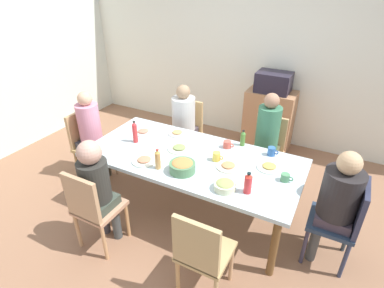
% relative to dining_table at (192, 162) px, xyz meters
% --- Properties ---
extents(ground_plane, '(7.22, 7.22, 0.00)m').
position_rel_dining_table_xyz_m(ground_plane, '(0.00, 0.00, -0.66)').
color(ground_plane, '#8E644A').
extents(wall_back, '(6.25, 0.12, 2.60)m').
position_rel_dining_table_xyz_m(wall_back, '(0.00, 2.17, 0.64)').
color(wall_back, white).
rests_on(wall_back, ground_plane).
extents(dining_table, '(2.26, 1.06, 0.73)m').
position_rel_dining_table_xyz_m(dining_table, '(0.00, 0.00, 0.00)').
color(dining_table, silver).
rests_on(dining_table, ground_plane).
extents(chair_0, '(0.40, 0.40, 0.90)m').
position_rel_dining_table_xyz_m(chair_0, '(-0.57, 0.91, -0.15)').
color(chair_0, tan).
rests_on(chair_0, ground_plane).
extents(person_0, '(0.31, 0.31, 1.17)m').
position_rel_dining_table_xyz_m(person_0, '(-0.57, 0.82, 0.04)').
color(person_0, '#463B4A').
rests_on(person_0, ground_plane).
extents(chair_1, '(0.40, 0.40, 0.90)m').
position_rel_dining_table_xyz_m(chair_1, '(0.57, -0.91, -0.15)').
color(chair_1, tan).
rests_on(chair_1, ground_plane).
extents(chair_2, '(0.40, 0.40, 0.90)m').
position_rel_dining_table_xyz_m(chair_2, '(-1.51, 0.00, -0.15)').
color(chair_2, tan).
rests_on(chair_2, ground_plane).
extents(person_2, '(0.30, 0.30, 1.20)m').
position_rel_dining_table_xyz_m(person_2, '(-1.42, 0.00, 0.04)').
color(person_2, '#48463A').
rests_on(person_2, ground_plane).
extents(chair_3, '(0.40, 0.40, 0.90)m').
position_rel_dining_table_xyz_m(chair_3, '(-0.57, -0.91, -0.15)').
color(chair_3, tan).
rests_on(chair_3, ground_plane).
extents(person_3, '(0.30, 0.30, 1.17)m').
position_rel_dining_table_xyz_m(person_3, '(-0.57, -0.82, 0.04)').
color(person_3, '#393840').
rests_on(person_3, ground_plane).
extents(chair_4, '(0.40, 0.40, 0.90)m').
position_rel_dining_table_xyz_m(chair_4, '(0.57, 0.91, -0.15)').
color(chair_4, tan).
rests_on(chair_4, ground_plane).
extents(person_4, '(0.30, 0.30, 1.25)m').
position_rel_dining_table_xyz_m(person_4, '(0.57, 0.82, 0.07)').
color(person_4, brown).
rests_on(person_4, ground_plane).
extents(chair_5, '(0.40, 0.40, 0.90)m').
position_rel_dining_table_xyz_m(chair_5, '(1.51, 0.00, -0.15)').
color(chair_5, '#24354D').
rests_on(chair_5, ground_plane).
extents(person_5, '(0.33, 0.33, 1.18)m').
position_rel_dining_table_xyz_m(person_5, '(1.42, 0.00, 0.05)').
color(person_5, '#474948').
rests_on(person_5, ground_plane).
extents(plate_0, '(0.21, 0.21, 0.04)m').
position_rel_dining_table_xyz_m(plate_0, '(-0.39, 0.37, 0.08)').
color(plate_0, silver).
rests_on(plate_0, dining_table).
extents(plate_1, '(0.23, 0.23, 0.04)m').
position_rel_dining_table_xyz_m(plate_1, '(-0.77, 0.20, 0.08)').
color(plate_1, white).
rests_on(plate_1, dining_table).
extents(plate_2, '(0.25, 0.25, 0.04)m').
position_rel_dining_table_xyz_m(plate_2, '(-0.38, -0.31, 0.08)').
color(plate_2, silver).
rests_on(plate_2, dining_table).
extents(plate_3, '(0.24, 0.24, 0.04)m').
position_rel_dining_table_xyz_m(plate_3, '(0.41, -0.01, 0.08)').
color(plate_3, beige).
rests_on(plate_3, dining_table).
extents(plate_4, '(0.24, 0.24, 0.04)m').
position_rel_dining_table_xyz_m(plate_4, '(0.77, 0.16, 0.08)').
color(plate_4, white).
rests_on(plate_4, dining_table).
extents(plate_5, '(0.25, 0.25, 0.04)m').
position_rel_dining_table_xyz_m(plate_5, '(-0.19, 0.07, 0.08)').
color(plate_5, silver).
rests_on(plate_5, dining_table).
extents(bowl_0, '(0.20, 0.20, 0.08)m').
position_rel_dining_table_xyz_m(bowl_0, '(0.52, -0.35, 0.11)').
color(bowl_0, beige).
rests_on(bowl_0, dining_table).
extents(bowl_1, '(0.25, 0.25, 0.12)m').
position_rel_dining_table_xyz_m(bowl_1, '(0.05, -0.28, 0.12)').
color(bowl_1, '#4F7E54').
rests_on(bowl_1, dining_table).
extents(cup_0, '(0.11, 0.08, 0.07)m').
position_rel_dining_table_xyz_m(cup_0, '(0.96, 0.02, 0.10)').
color(cup_0, '#4E8B5F').
rests_on(cup_0, dining_table).
extents(cup_1, '(0.12, 0.08, 0.09)m').
position_rel_dining_table_xyz_m(cup_1, '(0.26, 0.05, 0.11)').
color(cup_1, '#E5C349').
rests_on(cup_1, dining_table).
extents(cup_2, '(0.12, 0.08, 0.08)m').
position_rel_dining_table_xyz_m(cup_2, '(0.26, 0.34, 0.10)').
color(cup_2, '#CB5245').
rests_on(cup_2, dining_table).
extents(cup_3, '(0.11, 0.08, 0.09)m').
position_rel_dining_table_xyz_m(cup_3, '(0.73, 0.41, 0.11)').
color(cup_3, '#2E5EA4').
rests_on(cup_3, dining_table).
extents(bottle_0, '(0.06, 0.06, 0.22)m').
position_rel_dining_table_xyz_m(bottle_0, '(-0.19, -0.35, 0.17)').
color(bottle_0, tan).
rests_on(bottle_0, dining_table).
extents(bottle_1, '(0.06, 0.06, 0.26)m').
position_rel_dining_table_xyz_m(bottle_1, '(-0.71, -0.02, 0.19)').
color(bottle_1, red).
rests_on(bottle_1, dining_table).
extents(bottle_2, '(0.05, 0.05, 0.19)m').
position_rel_dining_table_xyz_m(bottle_2, '(0.38, 0.47, 0.15)').
color(bottle_2, '#49792E').
rests_on(bottle_2, dining_table).
extents(bottle_3, '(0.07, 0.07, 0.21)m').
position_rel_dining_table_xyz_m(bottle_3, '(0.71, -0.30, 0.16)').
color(bottle_3, red).
rests_on(bottle_3, dining_table).
extents(side_cabinet, '(0.70, 0.44, 0.90)m').
position_rel_dining_table_xyz_m(side_cabinet, '(0.33, 1.87, -0.21)').
color(side_cabinet, '#AD7A55').
rests_on(side_cabinet, ground_plane).
extents(microwave, '(0.48, 0.36, 0.28)m').
position_rel_dining_table_xyz_m(microwave, '(0.33, 1.87, 0.38)').
color(microwave, '#252030').
rests_on(microwave, side_cabinet).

